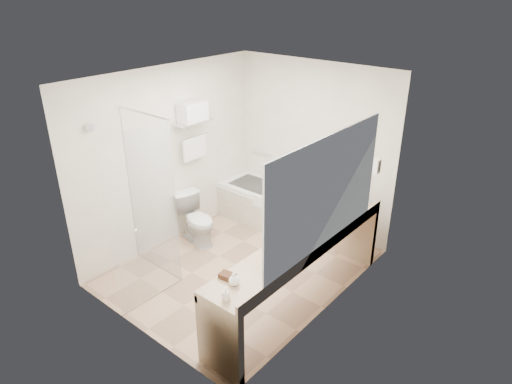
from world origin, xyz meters
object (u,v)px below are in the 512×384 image
Objects in this scene: vanity_counter at (300,259)px; water_bottle_left at (338,202)px; bathtub at (270,206)px; toilet at (197,220)px; amenity_basket at (227,276)px.

water_bottle_left is at bearing 97.49° from vanity_counter.
bathtub is 1.22m from toilet.
vanity_counter is at bearing -82.51° from water_bottle_left.
bathtub is 8.88× the size of water_bottle_left.
vanity_counter is 14.98× the size of water_bottle_left.
amenity_basket is (1.35, -2.39, 0.60)m from bathtub.
amenity_basket is 1.98m from water_bottle_left.
water_bottle_left is at bearing 88.57° from amenity_basket.
vanity_counter is at bearing 79.85° from amenity_basket.
amenity_basket is at bearing -91.43° from water_bottle_left.
vanity_counter is 1.04m from amenity_basket.
toilet is at bearing 172.56° from vanity_counter.
vanity_counter is (1.52, -1.39, 0.36)m from bathtub.
amenity_basket reaches higher than toilet.
vanity_counter reaches higher than bathtub.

